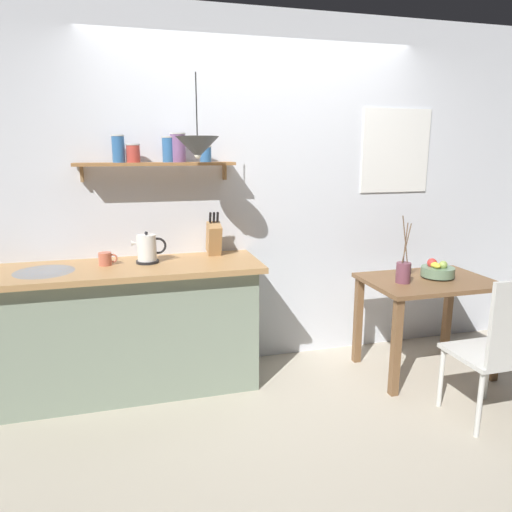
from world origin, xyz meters
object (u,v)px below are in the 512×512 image
fruit_bowl (437,270)px  twig_vase (404,272)px  knife_block (214,238)px  dining_chair_near (499,346)px  pendant_lamp (198,147)px  dining_table (427,296)px  electric_kettle (147,249)px  coffee_mug_by_sink (106,259)px

fruit_bowl → twig_vase: size_ratio=0.49×
twig_vase → knife_block: knife_block is taller
twig_vase → fruit_bowl: bearing=9.6°
dining_chair_near → knife_block: (-1.54, 1.21, 0.53)m
fruit_bowl → dining_chair_near: bearing=-97.7°
fruit_bowl → pendant_lamp: (-1.79, 0.11, 0.91)m
dining_chair_near → twig_vase: twig_vase is taller
fruit_bowl → twig_vase: (-0.33, -0.06, 0.03)m
dining_table → electric_kettle: 2.11m
dining_table → knife_block: 1.67m
coffee_mug_by_sink → pendant_lamp: (0.62, -0.20, 0.74)m
dining_table → knife_block: knife_block is taller
dining_chair_near → twig_vase: (-0.22, 0.74, 0.30)m
electric_kettle → knife_block: (0.49, 0.11, 0.03)m
knife_block → pendant_lamp: (-0.15, -0.30, 0.66)m
electric_kettle → dining_table: bearing=-9.1°
electric_kettle → twig_vase: bearing=-11.2°
electric_kettle → knife_block: 0.50m
dining_table → knife_block: bearing=164.3°
dining_table → coffee_mug_by_sink: size_ratio=7.49×
dining_table → electric_kettle: size_ratio=3.95×
knife_block → pendant_lamp: pendant_lamp is taller
twig_vase → electric_kettle: twig_vase is taller
fruit_bowl → pendant_lamp: size_ratio=0.47×
dining_table → electric_kettle: (-2.04, 0.33, 0.41)m
twig_vase → dining_chair_near: bearing=-73.3°
dining_chair_near → dining_table: bearing=88.7°
twig_vase → pendant_lamp: bearing=173.6°
fruit_bowl → twig_vase: bearing=-170.4°
coffee_mug_by_sink → knife_block: bearing=7.8°
knife_block → dining_table: bearing=-15.7°
twig_vase → coffee_mug_by_sink: bearing=170.1°
dining_table → coffee_mug_by_sink: coffee_mug_by_sink is taller
dining_table → fruit_bowl: size_ratio=3.82×
coffee_mug_by_sink → twig_vase: bearing=-9.9°
knife_block → fruit_bowl: bearing=-14.1°
electric_kettle → coffee_mug_by_sink: 0.29m
dining_table → twig_vase: size_ratio=1.89×
knife_block → dining_chair_near: bearing=-38.1°
dining_chair_near → fruit_bowl: (0.11, 0.79, 0.27)m
dining_table → dining_chair_near: 0.77m
pendant_lamp → dining_chair_near: bearing=-28.1°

